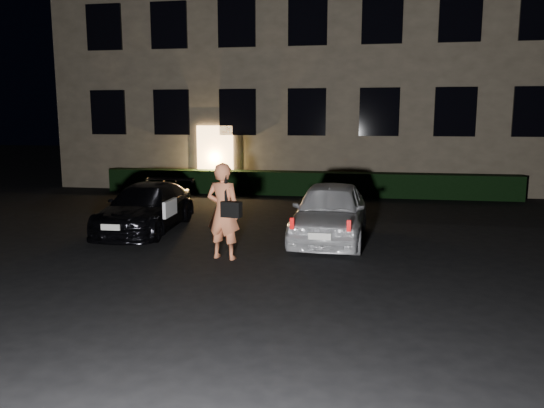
# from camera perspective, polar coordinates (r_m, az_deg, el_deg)

# --- Properties ---
(ground) EXTENTS (80.00, 80.00, 0.00)m
(ground) POSITION_cam_1_polar(r_m,az_deg,el_deg) (9.34, -3.86, -8.28)
(ground) COLOR black
(ground) RESTS_ON ground
(building) EXTENTS (20.00, 8.11, 12.00)m
(building) POSITION_cam_1_polar(r_m,az_deg,el_deg) (23.93, 4.95, 16.93)
(building) COLOR brown
(building) RESTS_ON ground
(hedge) EXTENTS (15.00, 0.70, 0.85)m
(hedge) POSITION_cam_1_polar(r_m,az_deg,el_deg) (19.41, 3.54, 2.22)
(hedge) COLOR black
(hedge) RESTS_ON ground
(sedan) EXTENTS (1.83, 4.11, 1.16)m
(sedan) POSITION_cam_1_polar(r_m,az_deg,el_deg) (13.65, -13.37, -0.38)
(sedan) COLOR black
(sedan) RESTS_ON ground
(hatch) EXTENTS (1.73, 4.01, 1.35)m
(hatch) POSITION_cam_1_polar(r_m,az_deg,el_deg) (12.31, 6.25, -0.78)
(hatch) COLOR silver
(hatch) RESTS_ON ground
(man) EXTENTS (0.81, 0.60, 1.94)m
(man) POSITION_cam_1_polar(r_m,az_deg,el_deg) (10.59, -5.23, -0.76)
(man) COLOR #DF794E
(man) RESTS_ON ground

